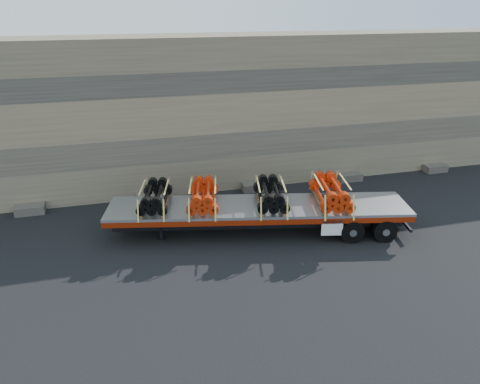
{
  "coord_description": "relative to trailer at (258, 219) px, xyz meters",
  "views": [
    {
      "loc": [
        -4.16,
        -15.15,
        8.44
      ],
      "look_at": [
        0.33,
        1.23,
        1.45
      ],
      "focal_mm": 35.0,
      "sensor_mm": 36.0,
      "label": 1
    }
  ],
  "objects": [
    {
      "name": "bundle_rear",
      "position": [
        2.71,
        -0.61,
        1.02
      ],
      "size": [
        1.77,
        2.72,
        0.89
      ],
      "primitive_type": null,
      "rotation": [
        0.0,
        0.0,
        -0.22
      ],
      "color": "red",
      "rests_on": "trailer"
    },
    {
      "name": "bundle_midrear",
      "position": [
        0.45,
        -0.1,
        0.98
      ],
      "size": [
        1.63,
        2.51,
        0.82
      ],
      "primitive_type": null,
      "rotation": [
        0.0,
        0.0,
        -0.22
      ],
      "color": "black",
      "rests_on": "trailer"
    },
    {
      "name": "bundle_midfront",
      "position": [
        -2.05,
        0.46,
        0.98
      ],
      "size": [
        1.62,
        2.49,
        0.81
      ],
      "primitive_type": null,
      "rotation": [
        0.0,
        0.0,
        -0.22
      ],
      "color": "red",
      "rests_on": "trailer"
    },
    {
      "name": "bundle_front",
      "position": [
        -3.82,
        0.86,
        0.97
      ],
      "size": [
        1.57,
        2.4,
        0.78
      ],
      "primitive_type": null,
      "rotation": [
        0.0,
        0.0,
        -0.22
      ],
      "color": "black",
      "rests_on": "trailer"
    },
    {
      "name": "ground",
      "position": [
        -0.85,
        -0.48,
        -0.57
      ],
      "size": [
        120.0,
        120.0,
        0.0
      ],
      "primitive_type": "plane",
      "color": "black",
      "rests_on": "ground"
    },
    {
      "name": "rock_wall",
      "position": [
        -0.85,
        6.02,
        2.93
      ],
      "size": [
        44.0,
        3.0,
        7.0
      ],
      "primitive_type": "cube",
      "color": "#7A6B54",
      "rests_on": "ground"
    },
    {
      "name": "trailer",
      "position": [
        0.0,
        0.0,
        0.0
      ],
      "size": [
        11.7,
        4.69,
        1.15
      ],
      "primitive_type": null,
      "rotation": [
        0.0,
        0.0,
        -0.22
      ],
      "color": "#B1B4B9",
      "rests_on": "ground"
    }
  ]
}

